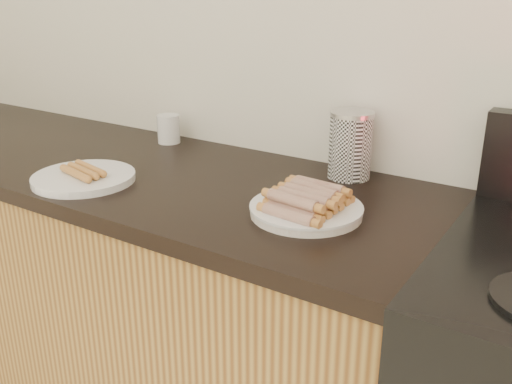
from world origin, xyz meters
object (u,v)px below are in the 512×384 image
Objects in this scene: side_plate at (84,178)px; mug at (169,129)px; canister at (350,145)px; main_plate at (306,211)px.

mug is (-0.06, 0.40, 0.03)m from side_plate.
side_plate is 1.49× the size of canister.
mug is at bearing 98.72° from side_plate.
canister reaches higher than main_plate.
mug is at bearing 180.00° from canister.
mug reaches higher than main_plate.
main_plate is 1.41× the size of canister.
mug is at bearing 156.15° from main_plate.
main_plate is at bearing -23.85° from mug.
canister is (-0.03, 0.28, 0.08)m from main_plate.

